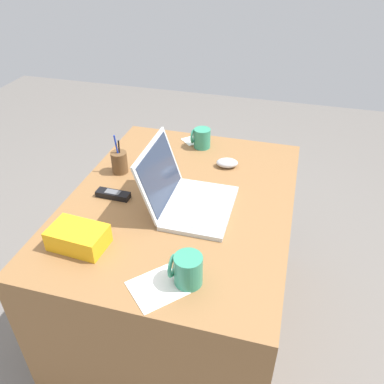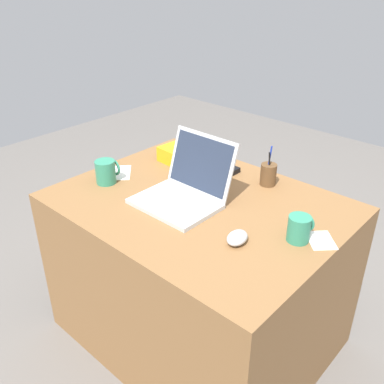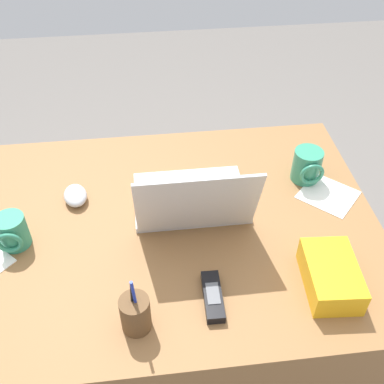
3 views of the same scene
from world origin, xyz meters
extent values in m
plane|color=slate|center=(0.00, 0.00, 0.00)|extent=(6.00, 6.00, 0.00)
cube|color=olive|center=(0.00, 0.00, 0.37)|extent=(1.15, 0.88, 0.73)
cube|color=silver|center=(-0.05, -0.09, 0.74)|extent=(0.33, 0.24, 0.02)
cube|color=silver|center=(-0.05, -0.07, 0.75)|extent=(0.27, 0.12, 0.00)
cube|color=silver|center=(-0.05, -0.17, 0.75)|extent=(0.09, 0.05, 0.00)
cube|color=silver|center=(-0.05, 0.07, 0.87)|extent=(0.32, 0.08, 0.24)
cube|color=#283347|center=(-0.05, 0.06, 0.87)|extent=(0.29, 0.07, 0.21)
ellipsoid|color=silver|center=(0.29, -0.13, 0.75)|extent=(0.09, 0.11, 0.04)
cylinder|color=#338C6B|center=(0.44, 0.02, 0.78)|extent=(0.08, 0.08, 0.10)
torus|color=#338C6B|center=(0.44, 0.07, 0.79)|extent=(0.07, 0.01, 0.07)
cylinder|color=#338C6B|center=(-0.42, -0.15, 0.79)|extent=(0.09, 0.09, 0.10)
torus|color=#338C6B|center=(-0.42, -0.10, 0.79)|extent=(0.07, 0.01, 0.07)
cube|color=black|center=(-0.06, 0.26, 0.75)|extent=(0.05, 0.14, 0.02)
cube|color=#595B60|center=(-0.06, 0.26, 0.76)|extent=(0.03, 0.06, 0.00)
cylinder|color=brown|center=(0.12, 0.32, 0.78)|extent=(0.07, 0.07, 0.10)
cylinder|color=#1933B2|center=(0.12, 0.32, 0.83)|extent=(0.01, 0.02, 0.16)
cylinder|color=black|center=(0.13, 0.31, 0.82)|extent=(0.01, 0.01, 0.14)
cube|color=#F2AD19|center=(-0.36, 0.26, 0.77)|extent=(0.14, 0.20, 0.07)
cube|color=white|center=(-0.47, -0.07, 0.73)|extent=(0.21, 0.21, 0.00)
cube|color=white|center=(0.51, 0.08, 0.73)|extent=(0.14, 0.14, 0.00)
camera|label=1|loc=(-1.23, -0.38, 1.66)|focal=36.94mm
camera|label=2|loc=(1.00, -1.15, 1.60)|focal=40.01mm
camera|label=3|loc=(0.07, 0.92, 1.70)|focal=43.69mm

